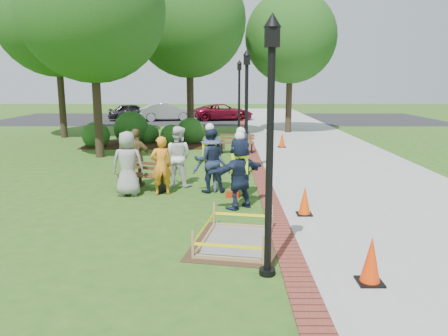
{
  "coord_description": "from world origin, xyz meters",
  "views": [
    {
      "loc": [
        0.54,
        -9.93,
        3.26
      ],
      "look_at": [
        0.5,
        1.2,
        1.0
      ],
      "focal_mm": 35.0,
      "sensor_mm": 36.0,
      "label": 1
    }
  ],
  "objects_px": {
    "cone_front": "(371,261)",
    "hivis_worker_b": "(240,163)",
    "bench_near": "(143,182)",
    "lamp_near": "(270,129)",
    "hivis_worker_a": "(239,171)",
    "hivis_worker_c": "(210,159)",
    "wet_concrete_pad": "(236,232)"
  },
  "relations": [
    {
      "from": "cone_front",
      "to": "hivis_worker_b",
      "type": "xyz_separation_m",
      "value": [
        -1.93,
        5.35,
        0.59
      ]
    },
    {
      "from": "bench_near",
      "to": "cone_front",
      "type": "relative_size",
      "value": 2.01
    },
    {
      "from": "lamp_near",
      "to": "hivis_worker_b",
      "type": "height_order",
      "value": "lamp_near"
    },
    {
      "from": "cone_front",
      "to": "hivis_worker_a",
      "type": "bearing_deg",
      "value": 114.94
    },
    {
      "from": "cone_front",
      "to": "lamp_near",
      "type": "bearing_deg",
      "value": 168.1
    },
    {
      "from": "cone_front",
      "to": "hivis_worker_c",
      "type": "distance_m",
      "value": 6.58
    },
    {
      "from": "bench_near",
      "to": "hivis_worker_c",
      "type": "relative_size",
      "value": 0.8
    },
    {
      "from": "wet_concrete_pad",
      "to": "bench_near",
      "type": "height_order",
      "value": "bench_near"
    },
    {
      "from": "bench_near",
      "to": "hivis_worker_c",
      "type": "bearing_deg",
      "value": -3.89
    },
    {
      "from": "hivis_worker_b",
      "to": "lamp_near",
      "type": "bearing_deg",
      "value": -86.65
    },
    {
      "from": "lamp_near",
      "to": "hivis_worker_b",
      "type": "bearing_deg",
      "value": 93.35
    },
    {
      "from": "wet_concrete_pad",
      "to": "lamp_near",
      "type": "xyz_separation_m",
      "value": [
        0.5,
        -1.47,
        2.25
      ]
    },
    {
      "from": "hivis_worker_b",
      "to": "hivis_worker_c",
      "type": "bearing_deg",
      "value": 146.66
    },
    {
      "from": "cone_front",
      "to": "lamp_near",
      "type": "relative_size",
      "value": 0.19
    },
    {
      "from": "wet_concrete_pad",
      "to": "hivis_worker_c",
      "type": "height_order",
      "value": "hivis_worker_c"
    },
    {
      "from": "lamp_near",
      "to": "hivis_worker_c",
      "type": "bearing_deg",
      "value": 101.81
    },
    {
      "from": "hivis_worker_a",
      "to": "hivis_worker_b",
      "type": "height_order",
      "value": "hivis_worker_a"
    },
    {
      "from": "bench_near",
      "to": "hivis_worker_a",
      "type": "xyz_separation_m",
      "value": [
        2.81,
        -1.79,
        0.71
      ]
    },
    {
      "from": "cone_front",
      "to": "bench_near",
      "type": "bearing_deg",
      "value": 128.39
    },
    {
      "from": "cone_front",
      "to": "lamp_near",
      "type": "height_order",
      "value": "lamp_near"
    },
    {
      "from": "hivis_worker_b",
      "to": "hivis_worker_c",
      "type": "xyz_separation_m",
      "value": [
        -0.87,
        0.57,
        0.02
      ]
    },
    {
      "from": "lamp_near",
      "to": "cone_front",
      "type": "bearing_deg",
      "value": -11.9
    },
    {
      "from": "lamp_near",
      "to": "hivis_worker_a",
      "type": "bearing_deg",
      "value": 95.17
    },
    {
      "from": "bench_near",
      "to": "cone_front",
      "type": "xyz_separation_m",
      "value": [
        4.8,
        -6.06,
        0.12
      ]
    },
    {
      "from": "hivis_worker_c",
      "to": "bench_near",
      "type": "bearing_deg",
      "value": 176.11
    },
    {
      "from": "lamp_near",
      "to": "hivis_worker_b",
      "type": "relative_size",
      "value": 2.14
    },
    {
      "from": "hivis_worker_c",
      "to": "wet_concrete_pad",
      "type": "bearing_deg",
      "value": -80.78
    },
    {
      "from": "wet_concrete_pad",
      "to": "hivis_worker_a",
      "type": "bearing_deg",
      "value": 86.65
    },
    {
      "from": "bench_near",
      "to": "hivis_worker_a",
      "type": "height_order",
      "value": "hivis_worker_a"
    },
    {
      "from": "hivis_worker_a",
      "to": "hivis_worker_c",
      "type": "bearing_deg",
      "value": 116.16
    },
    {
      "from": "hivis_worker_b",
      "to": "bench_near",
      "type": "bearing_deg",
      "value": 166.12
    },
    {
      "from": "cone_front",
      "to": "hivis_worker_b",
      "type": "height_order",
      "value": "hivis_worker_b"
    }
  ]
}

